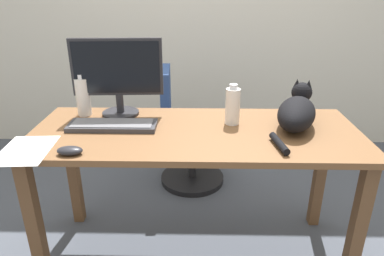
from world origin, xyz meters
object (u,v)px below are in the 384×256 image
at_px(monitor, 117,74).
at_px(spray_bottle, 233,106).
at_px(cat, 297,111).
at_px(water_bottle, 83,96).
at_px(computer_mouse, 70,151).
at_px(office_chair, 185,137).
at_px(keyboard, 113,125).

bearing_deg(monitor, spray_bottle, -11.24).
xyz_separation_m(cat, water_bottle, (-1.12, 0.14, 0.03)).
relative_size(computer_mouse, water_bottle, 0.48).
height_order(cat, spray_bottle, spray_bottle).
bearing_deg(cat, office_chair, 130.22).
distance_m(keyboard, water_bottle, 0.28).
bearing_deg(keyboard, office_chair, 65.60).
xyz_separation_m(monitor, water_bottle, (-0.20, -0.01, -0.12)).
distance_m(cat, water_bottle, 1.13).
height_order(office_chair, water_bottle, water_bottle).
height_order(keyboard, cat, cat).
bearing_deg(cat, keyboard, -177.41).
height_order(monitor, cat, monitor).
bearing_deg(office_chair, monitor, -121.46).
bearing_deg(spray_bottle, water_bottle, 172.03).
distance_m(keyboard, cat, 0.93).
xyz_separation_m(cat, spray_bottle, (-0.32, 0.03, 0.02)).
distance_m(office_chair, spray_bottle, 0.86).
bearing_deg(cat, spray_bottle, 174.77).
distance_m(monitor, keyboard, 0.29).
xyz_separation_m(office_chair, spray_bottle, (0.27, -0.67, 0.48)).
xyz_separation_m(computer_mouse, water_bottle, (-0.08, 0.48, 0.09)).
distance_m(keyboard, spray_bottle, 0.61).
relative_size(office_chair, keyboard, 2.01).
height_order(keyboard, water_bottle, water_bottle).
bearing_deg(cat, monitor, 170.82).
relative_size(monitor, water_bottle, 2.10).
xyz_separation_m(monitor, spray_bottle, (0.60, -0.12, -0.13)).
height_order(computer_mouse, water_bottle, water_bottle).
bearing_deg(computer_mouse, keyboard, 69.23).
height_order(keyboard, computer_mouse, computer_mouse).
height_order(monitor, water_bottle, monitor).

